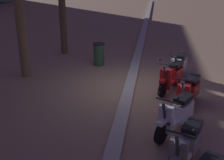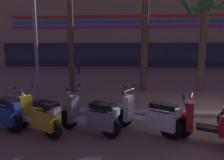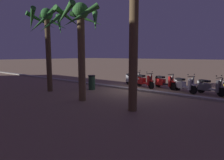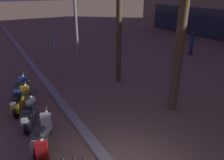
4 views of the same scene
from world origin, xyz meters
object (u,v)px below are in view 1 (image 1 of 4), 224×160
(scooter_grey_gap_after_mid, at_px, (187,146))
(scooter_red_lead_nearest, at_px, (172,76))
(litter_bin, at_px, (99,54))
(scooter_silver_far_back, at_px, (179,66))
(scooter_white_mid_centre, at_px, (177,114))
(scooter_red_last_in_row, at_px, (189,92))

(scooter_grey_gap_after_mid, distance_m, scooter_red_lead_nearest, 4.17)
(scooter_grey_gap_after_mid, xyz_separation_m, litter_bin, (6.42, 3.07, 0.04))
(scooter_silver_far_back, bearing_deg, scooter_grey_gap_after_mid, 178.19)
(litter_bin, bearing_deg, scooter_grey_gap_after_mid, -154.43)
(scooter_red_lead_nearest, bearing_deg, scooter_grey_gap_after_mid, -178.38)
(scooter_white_mid_centre, xyz_separation_m, scooter_red_lead_nearest, (2.76, 0.01, 0.01))
(scooter_grey_gap_after_mid, height_order, scooter_red_last_in_row, scooter_grey_gap_after_mid)
(scooter_white_mid_centre, bearing_deg, scooter_grey_gap_after_mid, -175.52)
(scooter_silver_far_back, bearing_deg, scooter_red_lead_nearest, 165.60)
(scooter_red_lead_nearest, bearing_deg, litter_bin, 52.74)
(scooter_red_last_in_row, xyz_separation_m, scooter_red_lead_nearest, (1.29, 0.43, 0.01))
(scooter_grey_gap_after_mid, relative_size, scooter_red_last_in_row, 0.95)
(scooter_white_mid_centre, height_order, litter_bin, scooter_white_mid_centre)
(scooter_red_lead_nearest, xyz_separation_m, scooter_silver_far_back, (1.11, -0.29, -0.00))
(scooter_white_mid_centre, distance_m, litter_bin, 5.82)
(scooter_grey_gap_after_mid, xyz_separation_m, scooter_red_last_in_row, (2.88, -0.31, -0.00))
(scooter_white_mid_centre, relative_size, scooter_red_lead_nearest, 0.95)
(scooter_red_lead_nearest, height_order, litter_bin, scooter_red_lead_nearest)
(scooter_red_last_in_row, bearing_deg, scooter_white_mid_centre, 164.03)
(scooter_white_mid_centre, relative_size, scooter_silver_far_back, 0.97)
(scooter_grey_gap_after_mid, distance_m, scooter_white_mid_centre, 1.42)
(litter_bin, bearing_deg, scooter_red_last_in_row, -136.33)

